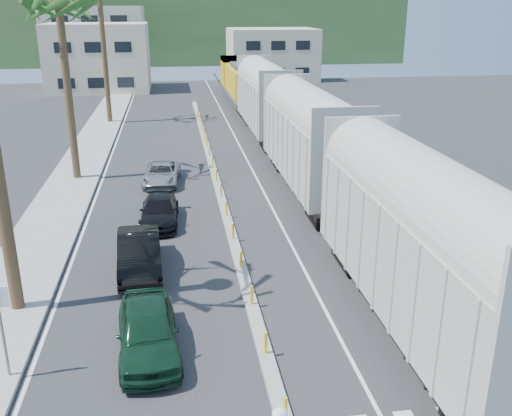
# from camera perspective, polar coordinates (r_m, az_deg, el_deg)

# --- Properties ---
(ground) EXTENTS (140.00, 140.00, 0.00)m
(ground) POSITION_cam_1_polar(r_m,az_deg,el_deg) (16.06, 2.18, -18.66)
(ground) COLOR #28282B
(ground) RESTS_ON ground
(sidewalk) EXTENTS (3.00, 90.00, 0.15)m
(sidewalk) POSITION_cam_1_polar(r_m,az_deg,el_deg) (39.15, -17.09, 4.08)
(sidewalk) COLOR gray
(sidewalk) RESTS_ON ground
(rails) EXTENTS (1.56, 100.00, 0.06)m
(rails) POSITION_cam_1_polar(r_m,az_deg,el_deg) (42.24, 1.96, 5.97)
(rails) COLOR black
(rails) RESTS_ON ground
(median) EXTENTS (0.45, 60.00, 0.85)m
(median) POSITION_cam_1_polar(r_m,az_deg,el_deg) (33.90, -3.95, 2.61)
(median) COLOR gray
(median) RESTS_ON ground
(lane_markings) EXTENTS (9.42, 90.00, 0.01)m
(lane_markings) POSITION_cam_1_polar(r_m,az_deg,el_deg) (38.69, -7.74, 4.49)
(lane_markings) COLOR silver
(lane_markings) RESTS_ON ground
(freight_train) EXTENTS (3.00, 60.94, 5.85)m
(freight_train) POSITION_cam_1_polar(r_m,az_deg,el_deg) (37.21, 3.29, 8.62)
(freight_train) COLOR #B1AEA2
(freight_train) RESTS_ON ground
(street_sign) EXTENTS (0.60, 0.08, 3.00)m
(street_sign) POSITION_cam_1_polar(r_m,az_deg,el_deg) (17.16, -24.23, -9.98)
(street_sign) COLOR slate
(street_sign) RESTS_ON ground
(buildings) EXTENTS (38.00, 27.00, 10.00)m
(buildings) POSITION_cam_1_polar(r_m,az_deg,el_deg) (84.33, -11.51, 15.37)
(buildings) COLOR #C0B898
(buildings) RESTS_ON ground
(hillside) EXTENTS (80.00, 20.00, 12.00)m
(hillside) POSITION_cam_1_polar(r_m,az_deg,el_deg) (112.49, -7.50, 17.37)
(hillside) COLOR #385628
(hillside) RESTS_ON ground
(car_lead) EXTENTS (2.44, 4.72, 1.52)m
(car_lead) POSITION_cam_1_polar(r_m,az_deg,el_deg) (17.75, -10.77, -11.95)
(car_lead) COLOR #10311E
(car_lead) RESTS_ON ground
(car_second) EXTENTS (2.11, 4.83, 1.54)m
(car_second) POSITION_cam_1_polar(r_m,az_deg,el_deg) (22.92, -11.58, -4.45)
(car_second) COLOR black
(car_second) RESTS_ON ground
(car_third) EXTENTS (2.14, 4.52, 1.27)m
(car_third) POSITION_cam_1_polar(r_m,az_deg,el_deg) (27.80, -9.64, -0.28)
(car_third) COLOR black
(car_third) RESTS_ON ground
(car_rear) EXTENTS (2.79, 4.70, 1.21)m
(car_rear) POSITION_cam_1_polar(r_m,az_deg,el_deg) (34.10, -9.43, 3.39)
(car_rear) COLOR #989A9D
(car_rear) RESTS_ON ground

